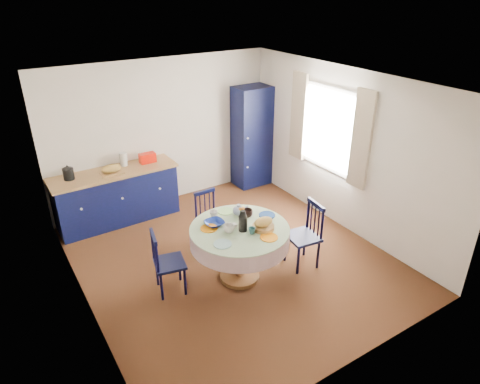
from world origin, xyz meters
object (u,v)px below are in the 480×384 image
object	(u,v)px
cobalt_bowl	(214,223)
chair_far	(210,219)
dining_table	(240,236)
mug_c	(248,213)
kitchen_counter	(117,195)
mug_a	(229,229)
mug_b	(252,231)
pantry_cabinet	(252,137)
chair_right	(305,235)
mug_d	(213,214)
chair_left	(167,262)

from	to	relation	value
cobalt_bowl	chair_far	bearing A→B (deg)	66.57
dining_table	mug_c	distance (m)	0.35
kitchen_counter	mug_a	xyz separation A→B (m)	(0.69, -2.39, 0.37)
dining_table	mug_a	distance (m)	0.25
dining_table	cobalt_bowl	world-z (taller)	dining_table
dining_table	mug_b	bearing A→B (deg)	-75.32
pantry_cabinet	mug_c	xyz separation A→B (m)	(-1.56, -2.23, -0.12)
dining_table	mug_a	size ratio (longest dim) A/B	9.50
chair_right	mug_a	size ratio (longest dim) A/B	6.99
dining_table	cobalt_bowl	size ratio (longest dim) A/B	5.17
mug_c	mug_d	bearing A→B (deg)	150.84
mug_a	dining_table	bearing A→B (deg)	3.81
kitchen_counter	pantry_cabinet	world-z (taller)	pantry_cabinet
chair_right	dining_table	bearing A→B (deg)	-95.34
chair_right	mug_d	xyz separation A→B (m)	(-1.08, 0.62, 0.35)
chair_right	mug_a	world-z (taller)	chair_right
kitchen_counter	chair_far	bearing A→B (deg)	-57.96
pantry_cabinet	chair_right	distance (m)	2.81
chair_left	chair_right	size ratio (longest dim) A/B	0.92
dining_table	mug_a	bearing A→B (deg)	-176.19
kitchen_counter	mug_c	bearing A→B (deg)	-64.25
mug_a	chair_far	bearing A→B (deg)	76.07
mug_a	chair_right	bearing A→B (deg)	-10.28
dining_table	chair_right	xyz separation A→B (m)	(0.92, -0.21, -0.17)
dining_table	chair_left	size ratio (longest dim) A/B	1.47
chair_right	mug_b	distance (m)	0.94
chair_right	mug_b	world-z (taller)	chair_right
kitchen_counter	cobalt_bowl	xyz separation A→B (m)	(0.62, -2.15, 0.35)
pantry_cabinet	chair_right	world-z (taller)	pantry_cabinet
mug_b	mug_d	world-z (taller)	mug_d
pantry_cabinet	dining_table	distance (m)	3.03
mug_c	mug_d	size ratio (longest dim) A/B	1.27
chair_left	cobalt_bowl	bearing A→B (deg)	-80.74
mug_a	mug_b	bearing A→B (deg)	-39.43
pantry_cabinet	mug_d	xyz separation A→B (m)	(-1.95, -2.01, -0.12)
pantry_cabinet	mug_d	world-z (taller)	pantry_cabinet
cobalt_bowl	pantry_cabinet	bearing A→B (deg)	47.01
mug_c	chair_right	bearing A→B (deg)	-30.20
kitchen_counter	chair_left	xyz separation A→B (m)	(-0.05, -2.11, -0.02)
pantry_cabinet	mug_d	bearing A→B (deg)	-134.64
pantry_cabinet	chair_left	world-z (taller)	pantry_cabinet
chair_left	chair_right	xyz separation A→B (m)	(1.84, -0.48, 0.04)
dining_table	mug_d	size ratio (longest dim) A/B	11.77
chair_left	mug_d	bearing A→B (deg)	-67.02
pantry_cabinet	mug_b	xyz separation A→B (m)	(-1.74, -2.61, -0.13)
kitchen_counter	mug_a	distance (m)	2.51
mug_a	mug_d	distance (m)	0.42
kitchen_counter	mug_c	xyz separation A→B (m)	(1.10, -2.19, 0.37)
kitchen_counter	pantry_cabinet	bearing A→B (deg)	-0.12
dining_table	pantry_cabinet	bearing A→B (deg)	53.40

